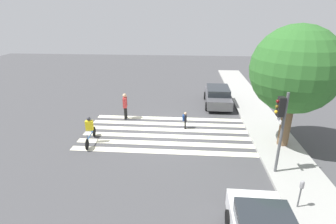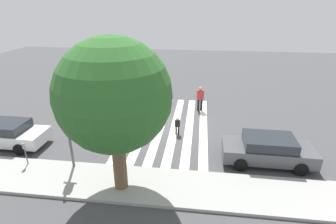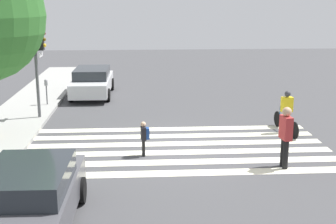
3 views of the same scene
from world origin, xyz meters
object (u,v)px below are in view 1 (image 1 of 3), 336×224
Objects in this scene: street_tree at (295,70)px; cyclist_mid_street at (90,129)px; traffic_light at (281,119)px; car_parked_far_curb at (218,96)px; parking_meter at (301,188)px; pedestrian_adult_yellow_jacket at (185,119)px; pedestrian_child_with_backpack at (125,105)px.

cyclist_mid_street is at bearing -87.92° from street_tree.
car_parked_far_curb is at bearing -170.55° from traffic_light.
traffic_light is 9.73m from car_parked_far_curb.
parking_meter is at bearing 6.44° from traffic_light.
parking_meter is 10.67m from cyclist_mid_street.
traffic_light reaches higher than pedestrian_adult_yellow_jacket.
parking_meter is at bearing 58.31° from cyclist_mid_street.
cyclist_mid_street reaches higher than parking_meter.
car_parked_far_curb is (-11.71, -1.83, -0.23)m from parking_meter.
car_parked_far_curb is at bearing 112.49° from pedestrian_child_with_backpack.
cyclist_mid_street is (2.31, -5.27, 0.21)m from pedestrian_adult_yellow_jacket.
street_tree is at bearing 66.25° from pedestrian_child_with_backpack.
pedestrian_adult_yellow_jacket is 0.51× the size of cyclist_mid_street.
parking_meter reaches higher than pedestrian_adult_yellow_jacket.
pedestrian_adult_yellow_jacket is 5.75m from cyclist_mid_street.
pedestrian_child_with_backpack is (-3.22, -9.49, -3.22)m from street_tree.
street_tree is 11.19m from cyclist_mid_street.
traffic_light is at bearing 70.14° from cyclist_mid_street.
street_tree is at bearing 168.11° from parking_meter.
traffic_light reaches higher than pedestrian_child_with_backpack.
pedestrian_child_with_backpack is at bearing -114.68° from pedestrian_adult_yellow_jacket.
cyclist_mid_street is at bearing -46.94° from car_parked_far_curb.
traffic_light is 2.93m from parking_meter.
pedestrian_child_with_backpack is at bearing -126.15° from traffic_light.
pedestrian_child_with_backpack is 4.31m from pedestrian_adult_yellow_jacket.
pedestrian_adult_yellow_jacket is (-6.98, -4.33, -0.32)m from parking_meter.
traffic_light is 9.81m from cyclist_mid_street.
pedestrian_adult_yellow_jacket is at bearing -109.60° from street_tree.
traffic_light reaches higher than car_parked_far_curb.
pedestrian_child_with_backpack reaches higher than parking_meter.
street_tree is (-5.06, 1.07, 3.28)m from parking_meter.
street_tree reaches higher than parking_meter.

